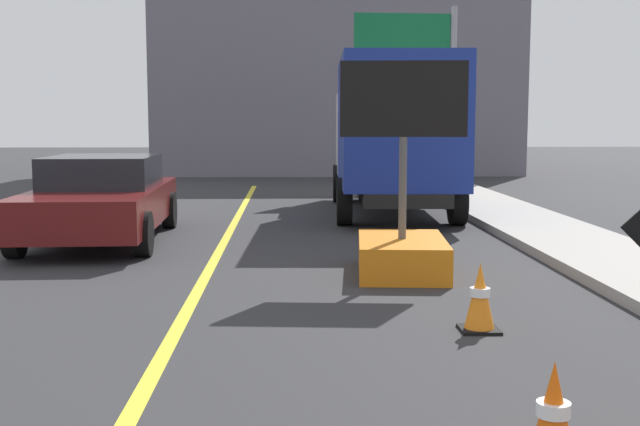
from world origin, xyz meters
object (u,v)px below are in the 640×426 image
object	(u,v)px
traffic_cone_near_sign	(553,418)
traffic_cone_mid_lane	(480,298)
highway_guide_sign	(425,66)
arrow_board_trailer	(402,236)
pickup_car	(101,198)
box_truck	(393,131)

from	to	relation	value
traffic_cone_near_sign	traffic_cone_mid_lane	distance (m)	3.00
highway_guide_sign	traffic_cone_near_sign	bearing A→B (deg)	-97.20
traffic_cone_mid_lane	arrow_board_trailer	bearing A→B (deg)	96.52
highway_guide_sign	arrow_board_trailer	bearing A→B (deg)	-100.87
traffic_cone_mid_lane	pickup_car	bearing A→B (deg)	129.68
box_truck	pickup_car	bearing A→B (deg)	-145.39
pickup_car	highway_guide_sign	bearing A→B (deg)	51.63
box_truck	traffic_cone_near_sign	size ratio (longest dim) A/B	10.59
arrow_board_trailer	traffic_cone_mid_lane	xyz separation A→B (m)	(0.33, -2.85, -0.16)
traffic_cone_near_sign	traffic_cone_mid_lane	size ratio (longest dim) A/B	0.99
arrow_board_trailer	pickup_car	distance (m)	5.41
arrow_board_trailer	traffic_cone_mid_lane	distance (m)	2.87
arrow_board_trailer	box_truck	size ratio (longest dim) A/B	0.40
arrow_board_trailer	pickup_car	world-z (taller)	arrow_board_trailer
pickup_car	traffic_cone_mid_lane	xyz separation A→B (m)	(4.83, -5.83, -0.38)
arrow_board_trailer	highway_guide_sign	xyz separation A→B (m)	(2.20, 11.45, 2.94)
box_truck	traffic_cone_mid_lane	size ratio (longest dim) A/B	10.45
arrow_board_trailer	box_truck	bearing A→B (deg)	83.73
box_truck	arrow_board_trailer	bearing A→B (deg)	-96.27
box_truck	traffic_cone_near_sign	bearing A→B (deg)	-93.27
highway_guide_sign	traffic_cone_near_sign	world-z (taller)	highway_guide_sign
arrow_board_trailer	highway_guide_sign	size ratio (longest dim) A/B	0.54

